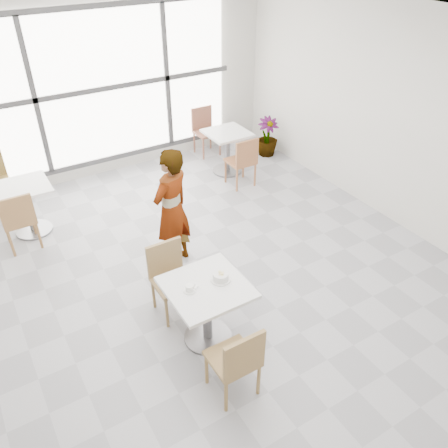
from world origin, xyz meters
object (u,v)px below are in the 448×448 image
main_table (207,303)px  plant_right (267,137)px  bg_chair_right_near (243,159)px  bg_chair_right_far (205,128)px  chair_far (170,274)px  chair_near (237,360)px  bg_table_left (27,202)px  oatmeal_bowl (221,276)px  coffee_cup (190,288)px  person (172,210)px  bg_table_right (227,146)px  bg_chair_left_near (18,218)px

main_table → plant_right: (3.23, 3.42, -0.16)m
bg_chair_right_near → bg_chair_right_far: 1.50m
main_table → chair_far: (-0.12, 0.64, -0.02)m
chair_near → bg_table_left: chair_near is taller
oatmeal_bowl → coffee_cup: size_ratio=1.32×
oatmeal_bowl → bg_chair_right_near: bg_chair_right_near is taller
chair_near → bg_chair_right_far: 5.44m
chair_far → bg_table_left: size_ratio=1.16×
main_table → person: 1.44m
bg_chair_right_far → plant_right: (0.95, -0.71, -0.14)m
bg_chair_right_far → main_table: bearing=-118.9°
oatmeal_bowl → bg_table_right: 3.83m
chair_far → plant_right: size_ratio=1.20×
bg_table_right → bg_chair_right_far: bg_chair_right_far is taller
bg_table_left → bg_chair_right_far: 3.59m
coffee_cup → bg_table_right: coffee_cup is taller
plant_right → oatmeal_bowl: bearing=-131.9°
main_table → bg_table_left: size_ratio=1.07×
bg_table_right → bg_table_left: bearing=-177.7°
oatmeal_bowl → bg_chair_right_far: bg_chair_right_far is taller
coffee_cup → plant_right: size_ratio=0.22×
bg_chair_right_far → plant_right: 1.20m
main_table → bg_chair_right_near: size_ratio=0.92×
person → bg_table_left: bearing=-74.5°
bg_chair_left_near → bg_chair_right_near: 3.51m
bg_chair_left_near → chair_far: bearing=120.6°
main_table → bg_table_left: (-1.16, 3.09, -0.04)m
coffee_cup → bg_chair_right_near: size_ratio=0.18×
oatmeal_bowl → chair_far: bearing=115.0°
main_table → coffee_cup: 0.31m
bg_chair_right_far → plant_right: bg_chair_right_far is taller
main_table → oatmeal_bowl: size_ratio=3.81×
bg_table_left → bg_chair_right_near: bg_chair_right_near is taller
bg_table_left → bg_chair_right_far: (3.44, 1.03, 0.01)m
main_table → bg_chair_right_near: 3.40m
bg_table_left → plant_right: size_ratio=1.03×
bg_chair_left_near → bg_chair_right_near: size_ratio=1.00×
bg_table_right → plant_right: size_ratio=1.03×
oatmeal_bowl → bg_chair_left_near: bearing=119.3°
main_table → chair_far: bearing=100.8°
coffee_cup → chair_near: bearing=-85.8°
person → bg_chair_right_near: person is taller
bg_table_left → bg_table_right: 3.39m
main_table → person: person is taller
oatmeal_bowl → bg_table_right: (2.05, 3.22, -0.31)m
person → bg_chair_right_far: person is taller
oatmeal_bowl → bg_table_left: (-1.33, 3.08, -0.31)m
oatmeal_bowl → bg_table_right: bearing=57.4°
plant_right → chair_far: bearing=-140.4°
bg_chair_left_near → bg_chair_right_far: (3.62, 1.42, 0.00)m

